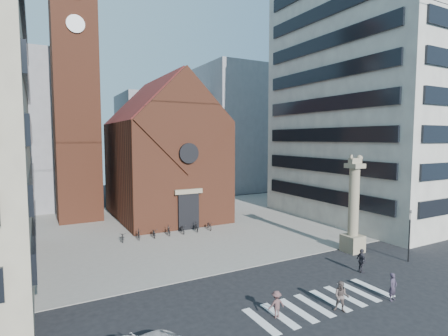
{
  "coord_description": "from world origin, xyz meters",
  "views": [
    {
      "loc": [
        -14.61,
        -18.31,
        10.09
      ],
      "look_at": [
        -0.34,
        8.0,
        7.55
      ],
      "focal_mm": 28.0,
      "sensor_mm": 36.0,
      "label": 1
    }
  ],
  "objects_px": {
    "traffic_light": "(409,234)",
    "pedestrian_0": "(393,287)",
    "scooter_0": "(123,237)",
    "lion_column": "(353,213)",
    "pedestrian_2": "(362,261)",
    "pedestrian_1": "(341,297)"
  },
  "relations": [
    {
      "from": "lion_column",
      "to": "pedestrian_0",
      "type": "distance_m",
      "value": 9.83
    },
    {
      "from": "lion_column",
      "to": "pedestrian_0",
      "type": "height_order",
      "value": "lion_column"
    },
    {
      "from": "lion_column",
      "to": "traffic_light",
      "type": "height_order",
      "value": "lion_column"
    },
    {
      "from": "lion_column",
      "to": "pedestrian_2",
      "type": "height_order",
      "value": "lion_column"
    },
    {
      "from": "lion_column",
      "to": "pedestrian_1",
      "type": "relative_size",
      "value": 4.8
    },
    {
      "from": "scooter_0",
      "to": "lion_column",
      "type": "bearing_deg",
      "value": -25.75
    },
    {
      "from": "pedestrian_1",
      "to": "scooter_0",
      "type": "xyz_separation_m",
      "value": [
        -8.14,
        20.11,
        -0.4
      ]
    },
    {
      "from": "traffic_light",
      "to": "scooter_0",
      "type": "xyz_separation_m",
      "value": [
        -19.39,
        16.77,
        -1.79
      ]
    },
    {
      "from": "pedestrian_0",
      "to": "traffic_light",
      "type": "bearing_deg",
      "value": 18.79
    },
    {
      "from": "lion_column",
      "to": "scooter_0",
      "type": "height_order",
      "value": "lion_column"
    },
    {
      "from": "traffic_light",
      "to": "pedestrian_2",
      "type": "relative_size",
      "value": 2.36
    },
    {
      "from": "traffic_light",
      "to": "pedestrian_0",
      "type": "relative_size",
      "value": 2.47
    },
    {
      "from": "traffic_light",
      "to": "lion_column",
      "type": "bearing_deg",
      "value": 116.46
    },
    {
      "from": "lion_column",
      "to": "pedestrian_0",
      "type": "relative_size",
      "value": 4.99
    },
    {
      "from": "pedestrian_1",
      "to": "scooter_0",
      "type": "distance_m",
      "value": 21.7
    },
    {
      "from": "pedestrian_1",
      "to": "scooter_0",
      "type": "height_order",
      "value": "pedestrian_1"
    },
    {
      "from": "scooter_0",
      "to": "pedestrian_0",
      "type": "bearing_deg",
      "value": -49.13
    },
    {
      "from": "pedestrian_1",
      "to": "scooter_0",
      "type": "bearing_deg",
      "value": 162.07
    },
    {
      "from": "traffic_light",
      "to": "pedestrian_0",
      "type": "bearing_deg",
      "value": -152.33
    },
    {
      "from": "pedestrian_0",
      "to": "pedestrian_2",
      "type": "xyz_separation_m",
      "value": [
        1.99,
        4.05,
        0.04
      ]
    },
    {
      "from": "pedestrian_0",
      "to": "scooter_0",
      "type": "height_order",
      "value": "pedestrian_0"
    },
    {
      "from": "traffic_light",
      "to": "pedestrian_2",
      "type": "distance_m",
      "value": 5.51
    }
  ]
}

